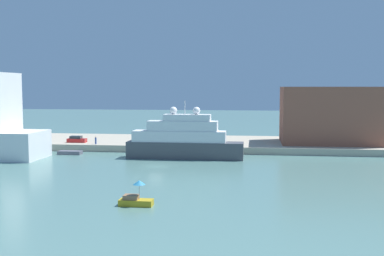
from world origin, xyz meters
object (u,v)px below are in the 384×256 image
at_px(person_figure, 96,141).
at_px(small_motorboat, 136,199).
at_px(work_barge, 70,153).
at_px(parked_car, 77,140).
at_px(mooring_bollard, 177,144).
at_px(large_yacht, 183,140).
at_px(harbor_building, 330,115).

bearing_deg(person_figure, small_motorboat, -65.57).
bearing_deg(work_barge, parked_car, 102.32).
bearing_deg(mooring_bollard, large_yacht, -71.88).
xyz_separation_m(small_motorboat, person_figure, (-20.08, 44.20, 1.37)).
height_order(harbor_building, parked_car, harbor_building).
height_order(parked_car, mooring_bollard, parked_car).
relative_size(large_yacht, mooring_bollard, 29.56).
height_order(person_figure, mooring_bollard, person_figure).
bearing_deg(small_motorboat, harbor_building, 60.61).
relative_size(large_yacht, parked_car, 5.37).
bearing_deg(mooring_bollard, harbor_building, 15.97).
distance_m(large_yacht, harbor_building, 34.31).
relative_size(harbor_building, parked_car, 5.05).
distance_m(work_barge, parked_car, 8.70).
bearing_deg(work_barge, large_yacht, -5.97).
relative_size(large_yacht, harbor_building, 1.06).
xyz_separation_m(small_motorboat, parked_car, (-25.32, 46.75, 1.22)).
height_order(work_barge, mooring_bollard, mooring_bollard).
xyz_separation_m(person_figure, mooring_bollard, (17.67, -0.65, -0.39)).
bearing_deg(person_figure, harbor_building, 9.74).
height_order(small_motorboat, harbor_building, harbor_building).
bearing_deg(mooring_bollard, person_figure, 177.90).
height_order(parked_car, person_figure, person_figure).
bearing_deg(harbor_building, mooring_bollard, -164.03).
relative_size(large_yacht, small_motorboat, 5.76).
bearing_deg(parked_car, large_yacht, -23.04).
height_order(small_motorboat, work_barge, small_motorboat).
distance_m(small_motorboat, person_figure, 48.57).
bearing_deg(harbor_building, parked_car, -173.78).
distance_m(large_yacht, parked_car, 27.63).
bearing_deg(mooring_bollard, small_motorboat, -86.83).
xyz_separation_m(large_yacht, person_figure, (-20.15, 8.25, -1.25)).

